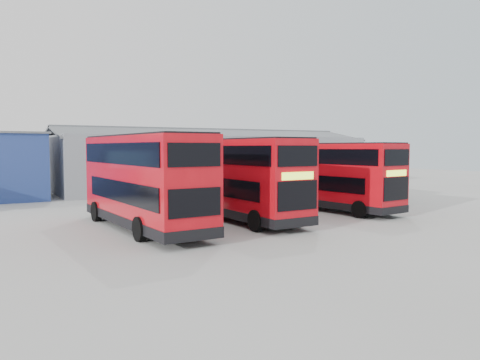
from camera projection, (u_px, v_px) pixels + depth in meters
ground_plane at (240, 219)px, 26.07m from camera, size 120.00×120.00×0.00m
maintenance_shed at (211, 161)px, 47.18m from camera, size 30.50×12.00×5.89m
double_decker_left at (143, 183)px, 22.56m from camera, size 3.26×10.98×4.59m
double_decker_centre at (238, 180)px, 25.65m from camera, size 2.96×10.63×4.46m
double_decker_right at (329, 177)px, 29.65m from camera, size 3.51×10.26×4.26m
single_decker_blue at (331, 177)px, 38.44m from camera, size 3.47×11.74×3.14m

